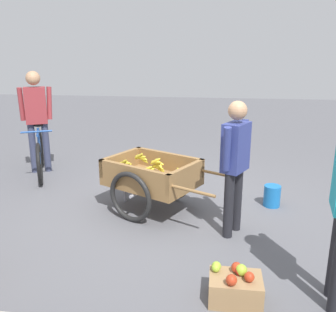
% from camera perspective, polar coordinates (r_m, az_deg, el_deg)
% --- Properties ---
extents(ground_plane, '(24.00, 24.00, 0.00)m').
position_cam_1_polar(ground_plane, '(4.91, 1.64, -8.57)').
color(ground_plane, '#56565B').
extents(fruit_cart, '(1.81, 1.43, 0.73)m').
position_cam_1_polar(fruit_cart, '(4.83, -2.46, -3.40)').
color(fruit_cart, olive).
rests_on(fruit_cart, ground).
extents(vendor_person, '(0.33, 0.54, 1.53)m').
position_cam_1_polar(vendor_person, '(4.13, 10.26, -0.24)').
color(vendor_person, black).
rests_on(vendor_person, ground).
extents(bicycle, '(0.78, 1.53, 0.85)m').
position_cam_1_polar(bicycle, '(6.59, -19.02, 0.28)').
color(bicycle, black).
rests_on(bicycle, ground).
extents(cyclist_person, '(0.48, 0.33, 1.71)m').
position_cam_1_polar(cyclist_person, '(6.60, -19.53, 6.32)').
color(cyclist_person, '#333851').
rests_on(cyclist_person, ground).
extents(plastic_bucket, '(0.22, 0.22, 0.29)m').
position_cam_1_polar(plastic_bucket, '(5.23, 15.64, -5.90)').
color(plastic_bucket, '#1966B2').
rests_on(plastic_bucket, ground).
extents(apple_crate, '(0.44, 0.32, 0.32)m').
position_cam_1_polar(apple_crate, '(3.35, 10.26, -19.09)').
color(apple_crate, '#99754C').
rests_on(apple_crate, ground).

